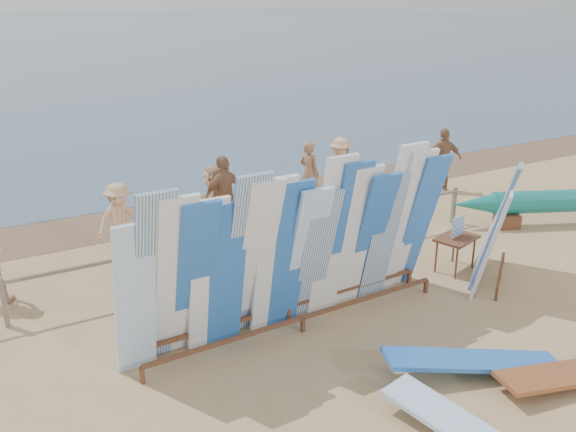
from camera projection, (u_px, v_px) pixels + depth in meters
ground at (306, 346)px, 9.58m from camera, size 160.00×160.00×0.00m
wet_sand_strip at (159, 214)px, 15.46m from camera, size 40.00×2.60×0.01m
fence at (226, 246)px, 11.82m from camera, size 12.08×0.08×0.90m
main_surfboard_rack at (296, 253)px, 9.75m from camera, size 5.85×1.04×2.93m
side_surfboard_rack at (495, 227)px, 11.50m from camera, size 2.02×1.77×2.42m
outrigger_canoe at (576, 202)px, 14.59m from camera, size 5.81×2.93×0.87m
vendor_table at (455, 252)px, 12.14m from camera, size 0.99×0.83×1.14m
flat_board_d at (473, 373)px, 8.90m from camera, size 2.71×1.48×0.42m
beach_chair_left at (255, 234)px, 13.48m from camera, size 0.73×0.74×0.84m
beach_chair_right at (221, 242)px, 13.09m from camera, size 0.50×0.52×0.77m
stroller at (267, 228)px, 13.38m from camera, size 0.69×0.83×0.98m
beachgoer_9 at (341, 169)px, 16.17m from camera, size 0.69×1.19×1.73m
beachgoer_7 at (309, 173)px, 15.96m from camera, size 0.50×0.68×1.68m
beachgoer_3 at (120, 220)px, 12.68m from camera, size 1.12×0.69×1.61m
beachgoer_10 at (443, 160)px, 17.06m from camera, size 1.13×0.84×1.77m
beachgoer_6 at (268, 217)px, 12.89m from camera, size 0.86×0.66×1.60m
beachgoer_4 at (225, 196)px, 13.77m from camera, size 1.16×0.65×1.87m
beachgoer_5 at (213, 198)px, 14.12m from camera, size 1.15×1.50×1.58m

